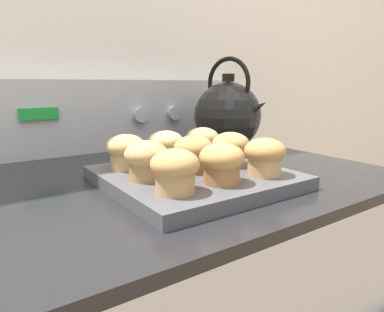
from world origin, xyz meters
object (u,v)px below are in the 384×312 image
muffin_r1_c2 (231,148)px  muffin_r2_c2 (202,142)px  muffin_r1_c1 (192,153)px  muffin_r1_c0 (146,159)px  muffin_r2_c1 (166,146)px  muffin_r0_c2 (265,156)px  muffin_r2_c0 (126,151)px  muffin_pan (192,178)px  tea_kettle (228,115)px  muffin_r0_c1 (222,162)px  muffin_r0_c0 (175,170)px

muffin_r1_c2 → muffin_r2_c2: 0.09m
muffin_r1_c1 → muffin_r1_c0: bearing=-179.4°
muffin_r1_c2 → muffin_r2_c1: 0.12m
muffin_r0_c2 → muffin_r2_c0: (-0.17, 0.17, 0.00)m
muffin_r2_c1 → muffin_pan: bearing=-88.5°
muffin_r1_c0 → tea_kettle: size_ratio=0.29×
muffin_r1_c0 → muffin_r2_c0: 0.08m
muffin_r1_c0 → muffin_r2_c2: (0.17, 0.08, 0.00)m
muffin_pan → muffin_r0_c2: size_ratio=4.30×
muffin_r0_c1 → muffin_r2_c0: 0.18m
muffin_r1_c1 → tea_kettle: bearing=39.1°
muffin_pan → muffin_r2_c2: muffin_r2_c2 is taller
muffin_r2_c0 → muffin_r1_c1: bearing=-43.2°
muffin_r0_c0 → muffin_r2_c1: bearing=63.6°
muffin_r1_c2 → tea_kettle: tea_kettle is taller
muffin_r1_c0 → muffin_r2_c1: size_ratio=1.00×
muffin_r0_c1 → muffin_r2_c1: size_ratio=1.00×
muffin_r1_c2 → muffin_r1_c1: bearing=176.9°
muffin_pan → tea_kettle: bearing=39.1°
muffin_r0_c2 → tea_kettle: 0.35m
muffin_r1_c0 → muffin_r1_c1: same height
muffin_r0_c1 → muffin_r1_c0: size_ratio=1.00×
muffin_pan → muffin_r2_c2: (0.08, 0.08, 0.04)m
muffin_r1_c1 → muffin_r1_c2: (0.08, -0.00, 0.00)m
muffin_r1_c2 → muffin_r2_c1: (-0.09, 0.09, 0.00)m
muffin_r1_c1 → muffin_r2_c2: same height
muffin_r1_c1 → muffin_r1_c2: size_ratio=1.00×
muffin_r1_c2 → tea_kettle: bearing=50.6°
muffin_r1_c0 → muffin_r2_c2: same height
muffin_r1_c1 → muffin_r2_c1: size_ratio=1.00×
muffin_r2_c2 → muffin_r2_c0: bearing=-179.9°
muffin_r0_c0 → muffin_r2_c2: (0.17, 0.17, 0.00)m
muffin_r0_c2 → tea_kettle: bearing=59.6°
muffin_r0_c2 → muffin_r0_c1: bearing=177.7°
muffin_r0_c1 → muffin_r1_c1: 0.09m
muffin_r1_c0 → muffin_r2_c0: (0.00, 0.08, 0.00)m
muffin_r2_c2 → muffin_r1_c2: bearing=-89.0°
muffin_r0_c0 → muffin_r2_c2: bearing=44.5°
muffin_r1_c1 → muffin_r0_c0: bearing=-135.8°
muffin_r0_c0 → muffin_r2_c1: (0.08, 0.17, 0.00)m
muffin_r1_c1 → muffin_r2_c0: bearing=136.8°
tea_kettle → muffin_r0_c2: bearing=-120.4°
muffin_r1_c1 → muffin_r0_c1: bearing=-92.9°
muffin_r0_c2 → muffin_r1_c0: bearing=153.0°
muffin_r0_c0 → muffin_r0_c1: 0.08m
muffin_pan → muffin_r0_c0: size_ratio=4.30×
muffin_r2_c1 → muffin_r1_c2: bearing=-45.0°
muffin_pan → muffin_r2_c0: size_ratio=4.30×
muffin_r2_c0 → tea_kettle: (0.35, 0.13, 0.04)m
muffin_r2_c1 → muffin_r0_c0: bearing=-116.4°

